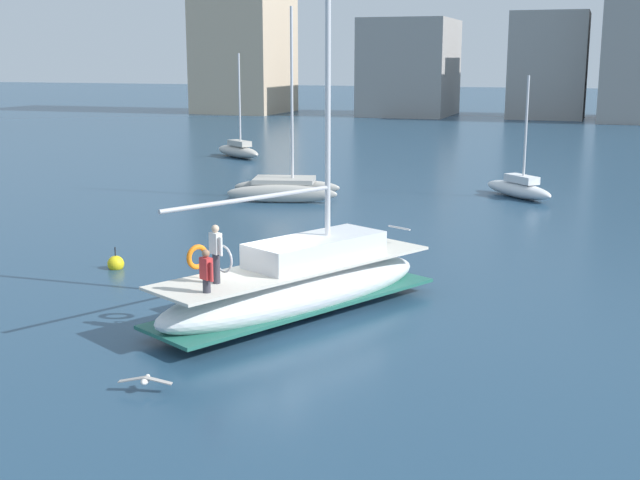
# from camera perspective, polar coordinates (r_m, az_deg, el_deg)

# --- Properties ---
(ground_plane) EXTENTS (400.00, 400.00, 0.00)m
(ground_plane) POSITION_cam_1_polar(r_m,az_deg,el_deg) (24.30, -3.67, -5.15)
(ground_plane) COLOR navy
(main_sailboat) EXTENTS (6.56, 9.62, 14.07)m
(main_sailboat) POSITION_cam_1_polar(r_m,az_deg,el_deg) (24.12, -1.40, -2.98)
(main_sailboat) COLOR silver
(main_sailboat) RESTS_ON ground
(moored_sloop_far) EXTENTS (6.22, 4.07, 9.85)m
(moored_sloop_far) POSITION_cam_1_polar(r_m,az_deg,el_deg) (44.04, -2.43, 3.67)
(moored_sloop_far) COLOR #B7B2A8
(moored_sloop_far) RESTS_ON ground
(moored_catamaran) EXTENTS (5.23, 4.27, 7.65)m
(moored_catamaran) POSITION_cam_1_polar(r_m,az_deg,el_deg) (63.14, -5.62, 6.15)
(moored_catamaran) COLOR #B7B2A8
(moored_catamaran) RESTS_ON ground
(moored_cutter_left) EXTENTS (4.41, 4.47, 6.43)m
(moored_cutter_left) POSITION_cam_1_polar(r_m,az_deg,el_deg) (45.82, 13.41, 3.50)
(moored_cutter_left) COLOR silver
(moored_cutter_left) RESTS_ON ground
(seagull) EXTENTS (1.23, 0.48, 0.18)m
(seagull) POSITION_cam_1_polar(r_m,az_deg,el_deg) (19.20, -11.84, -9.36)
(seagull) COLOR silver
(seagull) RESTS_ON ground
(mooring_buoy) EXTENTS (0.58, 0.58, 0.89)m
(mooring_buoy) POSITION_cam_1_polar(r_m,az_deg,el_deg) (30.35, -13.78, -1.59)
(mooring_buoy) COLOR yellow
(mooring_buoy) RESTS_ON ground
(waterfront_buildings) EXTENTS (87.38, 18.18, 25.01)m
(waterfront_buildings) POSITION_cam_1_polar(r_m,az_deg,el_deg) (108.28, 13.84, 12.90)
(waterfront_buildings) COLOR #C6AD8E
(waterfront_buildings) RESTS_ON ground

